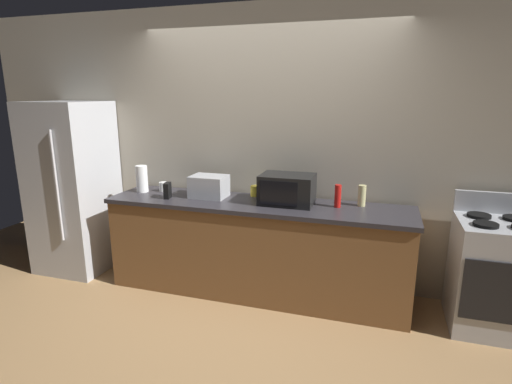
{
  "coord_description": "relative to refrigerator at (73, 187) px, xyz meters",
  "views": [
    {
      "loc": [
        1.07,
        -3.02,
        1.89
      ],
      "look_at": [
        0.0,
        0.4,
        1.0
      ],
      "focal_mm": 28.3,
      "sensor_mm": 36.0,
      "label": 1
    }
  ],
  "objects": [
    {
      "name": "microwave",
      "position": [
        2.33,
        0.05,
        0.13
      ],
      "size": [
        0.48,
        0.35,
        0.27
      ],
      "color": "black",
      "rests_on": "counter_run"
    },
    {
      "name": "ground_plane",
      "position": [
        2.05,
        -0.4,
        -0.9
      ],
      "size": [
        8.0,
        8.0,
        0.0
      ],
      "primitive_type": "plane",
      "color": "#A87F51"
    },
    {
      "name": "toaster_oven",
      "position": [
        1.55,
        0.06,
        0.1
      ],
      "size": [
        0.34,
        0.26,
        0.21
      ],
      "primitive_type": "cube",
      "color": "#B7BABF",
      "rests_on": "counter_run"
    },
    {
      "name": "mug_yellow",
      "position": [
        1.97,
        0.23,
        0.05
      ],
      "size": [
        0.09,
        0.09,
        0.1
      ],
      "primitive_type": "cylinder",
      "color": "yellow",
      "rests_on": "counter_run"
    },
    {
      "name": "stove_range",
      "position": [
        4.05,
        0.0,
        -0.44
      ],
      "size": [
        0.6,
        0.61,
        1.08
      ],
      "color": "#B7BABF",
      "rests_on": "ground_plane"
    },
    {
      "name": "bottle_hot_sauce",
      "position": [
        2.78,
        0.07,
        0.1
      ],
      "size": [
        0.06,
        0.06,
        0.2
      ],
      "primitive_type": "cylinder",
      "color": "red",
      "rests_on": "counter_run"
    },
    {
      "name": "counter_run",
      "position": [
        2.05,
        0.0,
        -0.45
      ],
      "size": [
        2.84,
        0.64,
        0.9
      ],
      "color": "brown",
      "rests_on": "ground_plane"
    },
    {
      "name": "back_wall",
      "position": [
        2.05,
        0.41,
        0.45
      ],
      "size": [
        6.4,
        0.1,
        2.7
      ],
      "primitive_type": "cube",
      "color": "#B2A893",
      "rests_on": "ground_plane"
    },
    {
      "name": "cordless_phone",
      "position": [
        1.19,
        -0.1,
        0.07
      ],
      "size": [
        0.07,
        0.12,
        0.15
      ],
      "primitive_type": "cube",
      "rotation": [
        0.0,
        0.0,
        0.21
      ],
      "color": "black",
      "rests_on": "counter_run"
    },
    {
      "name": "mug_white",
      "position": [
        1.02,
        0.13,
        0.05
      ],
      "size": [
        0.08,
        0.08,
        0.1
      ],
      "primitive_type": "cylinder",
      "color": "white",
      "rests_on": "counter_run"
    },
    {
      "name": "paper_towel_roll",
      "position": [
        0.82,
        0.05,
        0.13
      ],
      "size": [
        0.12,
        0.12,
        0.27
      ],
      "primitive_type": "cylinder",
      "color": "white",
      "rests_on": "counter_run"
    },
    {
      "name": "refrigerator",
      "position": [
        0.0,
        0.0,
        0.0
      ],
      "size": [
        0.72,
        0.73,
        1.8
      ],
      "color": "#B7BABF",
      "rests_on": "ground_plane"
    },
    {
      "name": "bottle_vinegar",
      "position": [
        2.98,
        0.17,
        0.09
      ],
      "size": [
        0.07,
        0.07,
        0.19
      ],
      "primitive_type": "cylinder",
      "color": "beige",
      "rests_on": "counter_run"
    }
  ]
}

